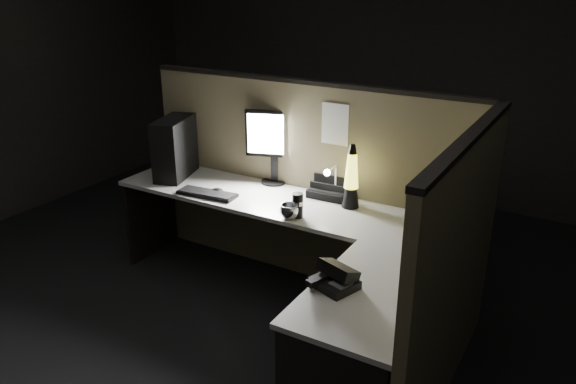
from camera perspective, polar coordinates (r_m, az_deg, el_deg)
The scene contains 17 objects.
floor at distance 3.86m, azimuth -5.16°, elevation -13.98°, with size 6.00×6.00×0.00m, color black.
room_shell at distance 3.21m, azimuth -6.12°, elevation 10.33°, with size 6.00×6.00×6.00m.
partition_back at distance 4.21m, azimuth 1.80°, elevation 0.81°, with size 2.66×0.06×1.50m, color brown.
partition_right at distance 3.07m, azimuth 16.50°, elevation -8.39°, with size 0.06×1.66×1.50m, color brown.
desk at distance 3.65m, azimuth -0.85°, elevation -5.43°, with size 2.60×1.60×0.73m.
pc_tower at distance 4.45m, azimuth -11.43°, elevation 4.42°, with size 0.20×0.44×0.46m, color black.
monitor at distance 4.20m, azimuth -1.43°, elevation 5.32°, with size 0.42×0.20×0.56m.
keyboard at distance 4.09m, azimuth -8.22°, elevation -0.19°, with size 0.44×0.15×0.02m, color black.
mouse at distance 4.12m, azimuth -7.20°, elevation 0.14°, with size 0.09×0.07×0.04m, color black.
clip_lamp at distance 3.94m, azimuth 4.42°, elevation 1.22°, with size 0.05×0.19×0.24m.
organizer at distance 4.05m, azimuth 4.40°, elevation 0.32°, with size 0.29×0.26×0.21m.
lava_lamp at distance 3.81m, azimuth 6.44°, elevation 1.08°, with size 0.12×0.12×0.45m.
travel_mug at distance 3.66m, azimuth 0.99°, elevation -1.37°, with size 0.07×0.07×0.17m, color black.
steel_mug at distance 3.65m, azimuth 0.13°, elevation -2.00°, with size 0.13×0.13×0.10m, color #B0B1B8.
figurine at distance 3.61m, azimuth 12.07°, elevation -2.87°, with size 0.05×0.05×0.05m, color yellow.
pinned_paper at distance 3.92m, azimuth 4.79°, elevation 6.87°, with size 0.20×0.00×0.29m, color white.
desk_phone at distance 2.91m, azimuth 4.81°, elevation -8.68°, with size 0.26×0.26×0.13m.
Camera 1 is at (1.87, -2.53, 2.23)m, focal length 35.00 mm.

